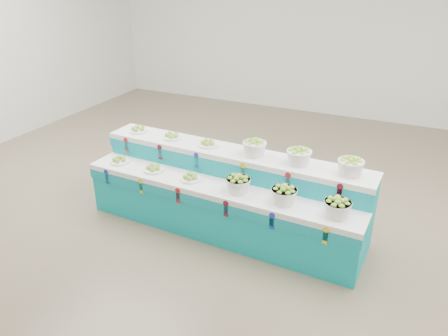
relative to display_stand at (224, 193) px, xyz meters
The scene contains 15 objects.
ground 0.70m from the display_stand, 121.51° to the left, with size 10.00×10.00×0.00m, color #6F5F49.
back_wall 5.62m from the display_stand, 92.65° to the left, with size 10.00×10.00×0.00m, color silver.
display_stand is the anchor object (origin of this frame).
plate_lower_left 1.54m from the display_stand, behind, with size 0.27×0.27×0.09m, color white.
plate_lower_mid 0.99m from the display_stand, 168.83° to the right, with size 0.27×0.27×0.09m, color white.
plate_lower_right 0.50m from the display_stand, 150.08° to the right, with size 0.27×0.27×0.09m, color white.
basket_lower_left 0.50m from the display_stand, 39.05° to the right, with size 0.30×0.30×0.22m, color silver, non-canonical shape.
basket_lower_mid 0.97m from the display_stand, 17.02° to the right, with size 0.30×0.30×0.22m, color silver, non-canonical shape.
basket_lower_right 1.54m from the display_stand, 11.28° to the right, with size 0.30×0.30×0.22m, color silver, non-canonical shape.
plate_upper_left 1.62m from the display_stand, 168.77° to the left, with size 0.27×0.27×0.09m, color white.
plate_upper_mid 1.11m from the display_stand, 163.61° to the left, with size 0.27×0.27×0.09m, color white.
plate_upper_right 0.70m from the display_stand, 144.86° to the left, with size 0.27×0.27×0.09m, color white.
basket_upper_left 0.73m from the display_stand, 33.83° to the left, with size 0.30×0.30×0.22m, color silver, non-canonical shape.
basket_upper_mid 1.10m from the display_stand, 11.80° to the left, with size 0.30×0.30×0.22m, color silver, non-canonical shape.
basket_upper_right 1.63m from the display_stand, ahead, with size 0.30×0.30×0.22m, color silver, non-canonical shape.
Camera 1 is at (2.31, -4.83, 3.18)m, focal length 34.47 mm.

